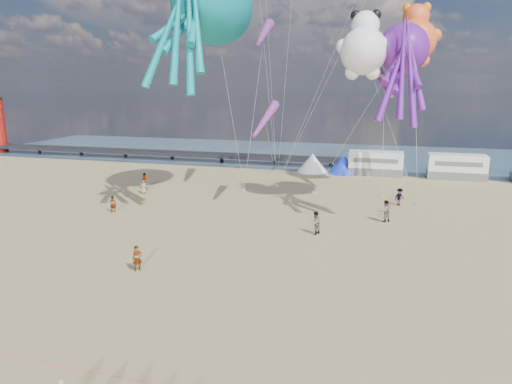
# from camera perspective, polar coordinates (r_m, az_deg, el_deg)

# --- Properties ---
(ground) EXTENTS (120.00, 120.00, 0.00)m
(ground) POSITION_cam_1_polar(r_m,az_deg,el_deg) (22.79, -3.53, -16.16)
(ground) COLOR tan
(ground) RESTS_ON ground
(water) EXTENTS (120.00, 120.00, 0.00)m
(water) POSITION_cam_1_polar(r_m,az_deg,el_deg) (74.86, 10.27, 4.52)
(water) COLOR #365468
(water) RESTS_ON ground
(pier) EXTENTS (60.00, 3.00, 0.50)m
(pier) POSITION_cam_1_polar(r_m,az_deg,el_deg) (72.34, -13.33, 4.85)
(pier) COLOR black
(pier) RESTS_ON ground
(motorhome_0) EXTENTS (6.60, 2.50, 3.00)m
(motorhome_0) POSITION_cam_1_polar(r_m,az_deg,el_deg) (59.52, 14.71, 3.50)
(motorhome_0) COLOR silver
(motorhome_0) RESTS_ON ground
(motorhome_1) EXTENTS (6.60, 2.50, 3.00)m
(motorhome_1) POSITION_cam_1_polar(r_m,az_deg,el_deg) (60.19, 23.79, 2.91)
(motorhome_1) COLOR silver
(motorhome_1) RESTS_ON ground
(tent_white) EXTENTS (4.00, 4.00, 2.40)m
(tent_white) POSITION_cam_1_polar(r_m,az_deg,el_deg) (60.18, 7.05, 3.65)
(tent_white) COLOR white
(tent_white) RESTS_ON ground
(tent_blue) EXTENTS (4.00, 4.00, 2.40)m
(tent_blue) POSITION_cam_1_polar(r_m,az_deg,el_deg) (59.74, 10.86, 3.44)
(tent_blue) COLOR #1933CC
(tent_blue) RESTS_ON ground
(standing_person) EXTENTS (0.69, 0.67, 1.59)m
(standing_person) POSITION_cam_1_polar(r_m,az_deg,el_deg) (29.18, -14.63, -8.03)
(standing_person) COLOR tan
(standing_person) RESTS_ON ground
(beachgoer_0) EXTENTS (0.68, 0.63, 1.55)m
(beachgoer_0) POSITION_cam_1_polar(r_m,az_deg,el_deg) (49.25, -13.87, 0.70)
(beachgoer_0) COLOR #7F6659
(beachgoer_0) RESTS_ON ground
(beachgoer_1) EXTENTS (0.93, 1.04, 1.78)m
(beachgoer_1) POSITION_cam_1_polar(r_m,az_deg,el_deg) (35.15, 7.42, -3.86)
(beachgoer_1) COLOR #7F6659
(beachgoer_1) RESTS_ON ground
(beachgoer_2) EXTENTS (1.03, 1.01, 1.67)m
(beachgoer_2) POSITION_cam_1_polar(r_m,az_deg,el_deg) (45.12, 17.50, -0.59)
(beachgoer_2) COLOR #7F6659
(beachgoer_2) RESTS_ON ground
(beachgoer_3) EXTENTS (1.29, 1.35, 1.84)m
(beachgoer_3) POSITION_cam_1_polar(r_m,az_deg,el_deg) (51.05, -13.74, 1.32)
(beachgoer_3) COLOR #7F6659
(beachgoer_3) RESTS_ON ground
(beachgoer_5) EXTENTS (1.49, 0.80, 1.53)m
(beachgoer_5) POSITION_cam_1_polar(r_m,az_deg,el_deg) (42.74, -17.46, -1.44)
(beachgoer_5) COLOR #7F6659
(beachgoer_5) RESTS_ON ground
(beachgoer_7) EXTENTS (1.08, 1.02, 1.86)m
(beachgoer_7) POSITION_cam_1_polar(r_m,az_deg,el_deg) (39.41, 15.85, -2.31)
(beachgoer_7) COLOR #7F6659
(beachgoer_7) RESTS_ON ground
(sandbag_a) EXTENTS (0.50, 0.35, 0.22)m
(sandbag_a) POSITION_cam_1_polar(r_m,az_deg,el_deg) (49.37, -1.49, 0.33)
(sandbag_a) COLOR gray
(sandbag_a) RESTS_ON ground
(sandbag_b) EXTENTS (0.50, 0.35, 0.22)m
(sandbag_b) POSITION_cam_1_polar(r_m,az_deg,el_deg) (48.26, 7.31, -0.08)
(sandbag_b) COLOR gray
(sandbag_b) RESTS_ON ground
(sandbag_c) EXTENTS (0.50, 0.35, 0.22)m
(sandbag_c) POSITION_cam_1_polar(r_m,az_deg,el_deg) (45.96, 19.52, -1.43)
(sandbag_c) COLOR gray
(sandbag_c) RESTS_ON ground
(sandbag_d) EXTENTS (0.50, 0.35, 0.22)m
(sandbag_d) POSITION_cam_1_polar(r_m,az_deg,el_deg) (48.34, 15.52, -0.44)
(sandbag_d) COLOR gray
(sandbag_d) RESTS_ON ground
(sandbag_e) EXTENTS (0.50, 0.35, 0.22)m
(sandbag_e) POSITION_cam_1_polar(r_m,az_deg,el_deg) (51.46, 2.66, 0.86)
(sandbag_e) COLOR gray
(sandbag_e) RESTS_ON ground
(kite_octopus_teal) EXTENTS (6.15, 12.19, 13.45)m
(kite_octopus_teal) POSITION_cam_1_polar(r_m,az_deg,el_deg) (43.71, -5.39, 22.22)
(kite_octopus_teal) COLOR #08848B
(kite_octopus_purple) EXTENTS (4.57, 9.46, 10.53)m
(kite_octopus_purple) POSITION_cam_1_polar(r_m,az_deg,el_deg) (41.74, 17.95, 16.65)
(kite_octopus_purple) COLOR #641894
(kite_panda) EXTENTS (5.47, 5.26, 6.58)m
(kite_panda) POSITION_cam_1_polar(r_m,az_deg,el_deg) (40.06, 13.30, 16.74)
(kite_panda) COLOR white
(kite_teddy_orange) EXTENTS (5.74, 5.49, 7.12)m
(kite_teddy_orange) POSITION_cam_1_polar(r_m,az_deg,el_deg) (48.98, 19.21, 17.41)
(kite_teddy_orange) COLOR #ED5923
(windsock_left) EXTENTS (1.79, 7.25, 7.17)m
(windsock_left) POSITION_cam_1_polar(r_m,az_deg,el_deg) (46.31, 1.02, 19.23)
(windsock_left) COLOR red
(windsock_mid) EXTENTS (2.65, 5.92, 5.88)m
(windsock_mid) POSITION_cam_1_polar(r_m,az_deg,el_deg) (47.60, 15.75, 13.00)
(windsock_mid) COLOR red
(windsock_right) EXTENTS (1.78, 5.48, 5.40)m
(windsock_right) POSITION_cam_1_polar(r_m,az_deg,el_deg) (41.87, 1.11, 9.00)
(windsock_right) COLOR red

